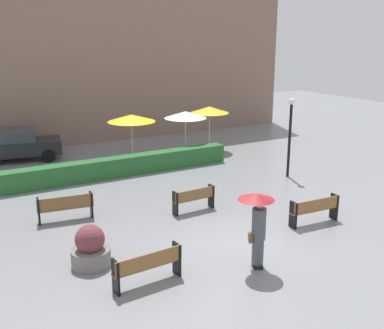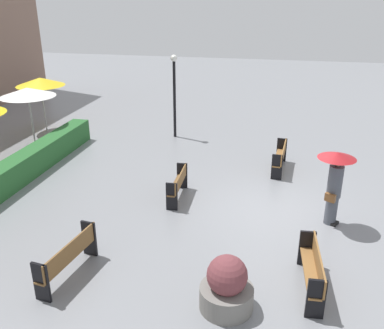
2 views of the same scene
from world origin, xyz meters
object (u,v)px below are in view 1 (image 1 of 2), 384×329
Objects in this scene: bench_near_right at (315,209)px; bench_mid_center at (194,198)px; patio_umbrella_yellow_far at (210,110)px; patio_umbrella_yellow at (131,118)px; parked_car at (16,145)px; bench_near_left at (148,265)px; patio_umbrella_white at (185,115)px; lamp_post at (290,129)px; bench_far_left at (65,206)px; pedestrian_with_umbrella at (257,220)px; planter_pot at (90,249)px.

bench_near_right is 1.14× the size of bench_mid_center.
patio_umbrella_yellow_far is (5.33, 7.56, 1.73)m from bench_mid_center.
patio_umbrella_yellow reaches higher than parked_car.
patio_umbrella_white is (7.11, 10.88, 1.65)m from bench_near_left.
lamp_post is 5.98m from patio_umbrella_yellow_far.
bench_far_left is 5.27m from bench_near_left.
patio_umbrella_yellow_far is (8.87, 11.37, 1.71)m from bench_near_left.
bench_near_right is 0.90× the size of pedestrian_with_umbrella.
bench_mid_center is 8.11m from patio_umbrella_white.
bench_near_left is at bearing -87.10° from parked_car.
bench_far_left is 11.49m from patio_umbrella_yellow_far.
planter_pot is 0.50× the size of patio_umbrella_white.
patio_umbrella_white is at bearing -9.16° from patio_umbrella_yellow.
bench_mid_center is at bearing -164.49° from lamp_post.
patio_umbrella_yellow_far is (9.82, 9.67, 1.74)m from planter_pot.
planter_pot is 13.90m from patio_umbrella_yellow_far.
planter_pot is 0.50× the size of patio_umbrella_yellow.
lamp_post is at bearing -85.76° from patio_umbrella_yellow_far.
patio_umbrella_yellow and patio_umbrella_white have the same top height.
lamp_post reaches higher than bench_mid_center.
pedestrian_with_umbrella is 1.77× the size of planter_pot.
bench_far_left is 0.80× the size of patio_umbrella_yellow.
pedestrian_with_umbrella is (3.63, -5.82, 0.84)m from bench_far_left.
patio_umbrella_yellow_far reaches higher than bench_far_left.
lamp_post is (2.83, 4.59, 1.65)m from bench_near_right.
patio_umbrella_white reaches higher than parked_car.
bench_far_left is 9.14m from parked_car.
bench_far_left is at bearing 97.54° from bench_near_left.
bench_mid_center is 0.37× the size of parked_car.
parked_car is (-7.21, 13.53, 0.28)m from bench_near_right.
bench_mid_center is 0.79× the size of pedestrian_with_umbrella.
lamp_post reaches higher than patio_umbrella_yellow_far.
bench_near_right is 10.86m from patio_umbrella_yellow.
patio_umbrella_white is at bearing 56.84° from bench_near_left.
bench_near_right reaches higher than bench_mid_center.
patio_umbrella_yellow is (5.01, 6.11, 1.66)m from bench_far_left.
bench_far_left is 3.54m from planter_pot.
parked_car reaches higher than bench_near_left.
lamp_post is at bearing -41.71° from parked_car.
patio_umbrella_yellow_far reaches higher than patio_umbrella_white.
pedestrian_with_umbrella is 0.89× the size of patio_umbrella_white.
patio_umbrella_yellow_far reaches higher than bench_near_right.
lamp_post reaches higher than pedestrian_with_umbrella.
bench_mid_center is at bearing 47.06° from bench_near_left.
parked_car is at bearing 92.90° from bench_near_left.
pedestrian_with_umbrella is 13.38m from patio_umbrella_yellow_far.
bench_near_right is at bearing -93.58° from patio_umbrella_white.
bench_far_left is 1.59× the size of planter_pot.
patio_umbrella_white is 0.98× the size of patio_umbrella_yellow_far.
patio_umbrella_white is 0.53× the size of parked_car.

